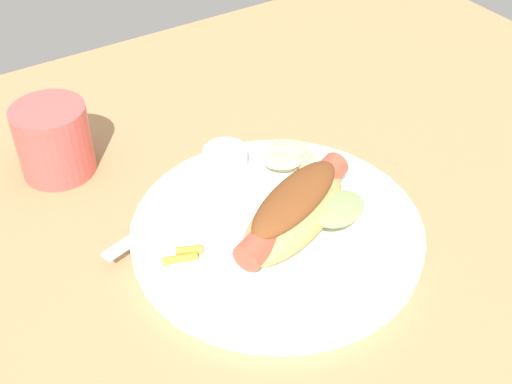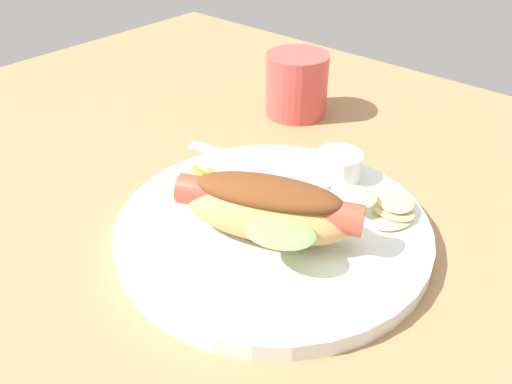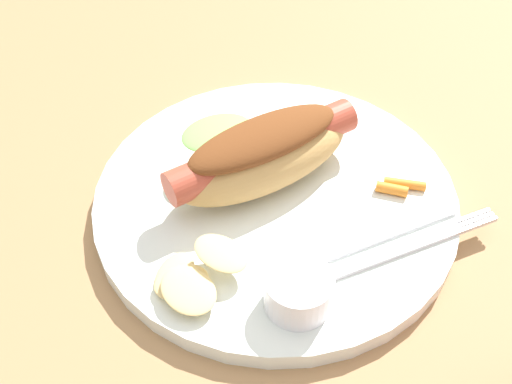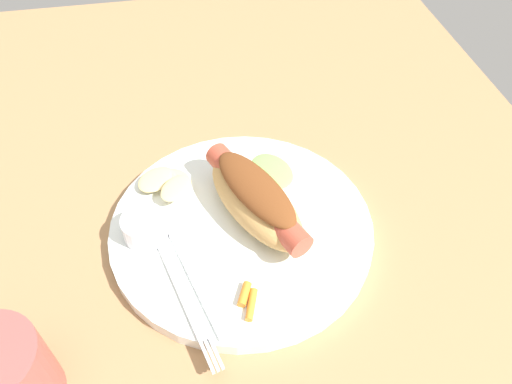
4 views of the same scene
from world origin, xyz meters
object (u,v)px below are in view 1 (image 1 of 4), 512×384
(hot_dog, at_px, (295,210))
(fork, at_px, (173,213))
(chips_pile, at_px, (293,155))
(sauce_ramekin, at_px, (225,160))
(plate, at_px, (277,231))
(carrot_garnish, at_px, (184,254))
(knife, at_px, (195,215))
(drinking_cup, at_px, (54,140))

(hot_dog, xyz_separation_m, fork, (-0.09, 0.09, -0.03))
(chips_pile, bearing_deg, sauce_ramekin, 159.31)
(plate, distance_m, carrot_garnish, 0.10)
(plate, xyz_separation_m, fork, (-0.08, 0.07, 0.01))
(hot_dog, height_order, chips_pile, hot_dog)
(hot_dog, relative_size, knife, 1.12)
(hot_dog, xyz_separation_m, chips_pile, (0.06, 0.10, -0.02))
(chips_pile, bearing_deg, carrot_garnish, -158.47)
(chips_pile, height_order, drinking_cup, drinking_cup)
(carrot_garnish, xyz_separation_m, drinking_cup, (-0.05, 0.21, 0.02))
(sauce_ramekin, bearing_deg, carrot_garnish, -136.87)
(knife, bearing_deg, drinking_cup, -79.51)
(knife, distance_m, chips_pile, 0.14)
(fork, relative_size, carrot_garnish, 3.84)
(hot_dog, bearing_deg, carrot_garnish, -38.22)
(chips_pile, xyz_separation_m, drinking_cup, (-0.22, 0.15, 0.02))
(plate, distance_m, knife, 0.09)
(fork, distance_m, drinking_cup, 0.17)
(chips_pile, xyz_separation_m, carrot_garnish, (-0.17, -0.07, -0.01))
(hot_dog, distance_m, sauce_ramekin, 0.12)
(hot_dog, bearing_deg, plate, -88.69)
(hot_dog, xyz_separation_m, sauce_ramekin, (-0.01, 0.12, -0.02))
(hot_dog, bearing_deg, fork, -68.72)
(carrot_garnish, bearing_deg, drinking_cup, 102.46)
(knife, bearing_deg, sauce_ramekin, -159.42)
(hot_dog, relative_size, chips_pile, 2.05)
(fork, bearing_deg, knife, 125.00)
(plate, bearing_deg, fork, 138.43)
(carrot_garnish, height_order, drinking_cup, drinking_cup)
(sauce_ramekin, xyz_separation_m, knife, (-0.06, -0.05, -0.01))
(knife, distance_m, drinking_cup, 0.19)
(fork, bearing_deg, carrot_garnish, 57.34)
(chips_pile, bearing_deg, plate, -133.14)
(sauce_ramekin, relative_size, drinking_cup, 0.58)
(drinking_cup, bearing_deg, sauce_ramekin, -39.04)
(plate, distance_m, fork, 0.11)
(chips_pile, bearing_deg, knife, -171.11)
(drinking_cup, bearing_deg, carrot_garnish, -77.54)
(hot_dog, xyz_separation_m, knife, (-0.07, 0.07, -0.03))
(knife, xyz_separation_m, drinking_cup, (-0.08, 0.17, 0.02))
(carrot_garnish, bearing_deg, chips_pile, 21.53)
(sauce_ramekin, height_order, knife, sauce_ramekin)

